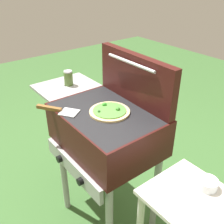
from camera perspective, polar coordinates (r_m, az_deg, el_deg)
name	(u,v)px	position (r m, az deg, el deg)	size (l,w,h in m)	color
ground_plane	(108,216)	(2.11, -0.90, -21.76)	(8.00, 8.00, 0.00)	#38602D
grill	(105,131)	(1.60, -1.54, -4.28)	(0.96, 0.53, 0.90)	#38110F
grill_lid_open	(135,79)	(1.57, 5.11, 7.27)	(0.63, 0.09, 0.30)	#38110F
pizza_veggie	(110,111)	(1.50, -0.52, 0.21)	(0.23, 0.23, 0.04)	#E0C17F
sauce_jar	(68,78)	(1.86, -9.50, 7.33)	(0.06, 0.06, 0.10)	#4C6B2D
spatula	(57,110)	(1.55, -11.85, 0.46)	(0.25, 0.19, 0.02)	#B7BABF
topping_bowl_far	(207,184)	(1.31, 20.11, -14.55)	(0.09, 0.09, 0.04)	silver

